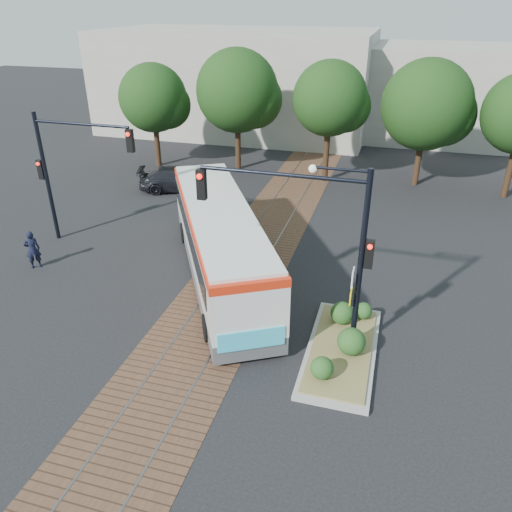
# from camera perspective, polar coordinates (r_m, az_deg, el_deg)

# --- Properties ---
(ground) EXTENTS (120.00, 120.00, 0.00)m
(ground) POSITION_cam_1_polar(r_m,az_deg,el_deg) (18.56, -4.79, -6.53)
(ground) COLOR black
(ground) RESTS_ON ground
(trackbed) EXTENTS (3.60, 40.00, 0.02)m
(trackbed) POSITION_cam_1_polar(r_m,az_deg,el_deg) (21.79, -1.13, -0.86)
(trackbed) COLOR brown
(trackbed) RESTS_ON ground
(tree_row) EXTENTS (26.40, 5.60, 7.67)m
(tree_row) POSITION_cam_1_polar(r_m,az_deg,el_deg) (31.52, 7.99, 17.21)
(tree_row) COLOR #382314
(tree_row) RESTS_ON ground
(warehouses) EXTENTS (40.00, 13.00, 8.00)m
(warehouses) POSITION_cam_1_polar(r_m,az_deg,el_deg) (43.98, 8.20, 18.72)
(warehouses) COLOR #ADA899
(warehouses) RESTS_ON ground
(city_bus) EXTENTS (7.80, 11.31, 3.11)m
(city_bus) POSITION_cam_1_polar(r_m,az_deg,el_deg) (20.10, -4.16, 2.01)
(city_bus) COLOR #49494C
(city_bus) RESTS_ON ground
(traffic_island) EXTENTS (2.20, 5.20, 1.13)m
(traffic_island) POSITION_cam_1_polar(r_m,az_deg,el_deg) (16.76, 9.90, -9.75)
(traffic_island) COLOR gray
(traffic_island) RESTS_ON ground
(signal_pole_main) EXTENTS (5.49, 0.46, 6.00)m
(signal_pole_main) POSITION_cam_1_polar(r_m,az_deg,el_deg) (14.96, 7.49, 2.75)
(signal_pole_main) COLOR black
(signal_pole_main) RESTS_ON ground
(signal_pole_left) EXTENTS (4.99, 0.34, 6.00)m
(signal_pole_left) POSITION_cam_1_polar(r_m,az_deg,el_deg) (23.99, -21.00, 10.00)
(signal_pole_left) COLOR black
(signal_pole_left) RESTS_ON ground
(officer) EXTENTS (0.73, 0.71, 1.69)m
(officer) POSITION_cam_1_polar(r_m,az_deg,el_deg) (23.17, -24.19, 0.69)
(officer) COLOR black
(officer) RESTS_ON ground
(parked_car) EXTENTS (5.19, 3.50, 1.40)m
(parked_car) POSITION_cam_1_polar(r_m,az_deg,el_deg) (30.46, -8.71, 8.72)
(parked_car) COLOR black
(parked_car) RESTS_ON ground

